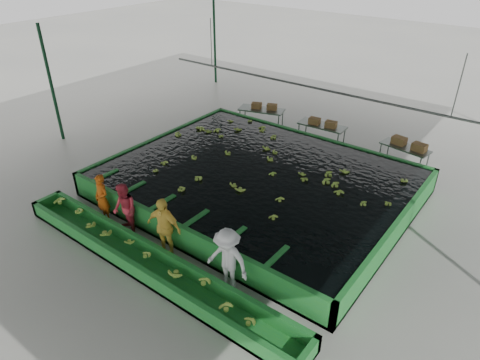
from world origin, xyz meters
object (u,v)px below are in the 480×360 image
Objects in this scene: sorting_trough at (149,263)px; box_stack_right at (408,147)px; worker_d at (227,260)px; packing_table_right at (403,156)px; worker_c at (164,227)px; box_stack_left at (264,109)px; worker_a at (102,198)px; packing_table_mid at (321,135)px; packing_table_left at (261,119)px; box_stack_mid at (322,125)px; worker_b at (125,209)px; flotation_tank at (257,182)px.

sorting_trough is 10.90m from box_stack_right.
packing_table_right is at bearing 77.82° from worker_d.
box_stack_left is (-3.03, 9.35, 0.02)m from worker_c.
packing_table_right is 1.57× the size of box_stack_left.
worker_a is 0.87× the size of packing_table_right.
packing_table_mid is (-0.16, 10.14, 0.21)m from sorting_trough.
sorting_trough is 5.42× the size of worker_d.
box_stack_mid reaches higher than packing_table_left.
box_stack_left is at bearing 95.32° from worker_a.
worker_c is 1.00× the size of packing_table_right.
packing_table_right is 0.44m from box_stack_right.
packing_table_mid is (3.12, 0.08, -0.01)m from packing_table_left.
worker_b reaches higher than box_stack_right.
sorting_trough is 3.12m from worker_a.
worker_a reaches higher than box_stack_left.
flotation_tank is at bearing 59.31° from worker_a.
worker_d reaches higher than worker_b.
packing_table_right is 1.54× the size of box_stack_mid.
packing_table_left reaches higher than packing_table_right.
box_stack_left is (-1.34, 9.35, 0.11)m from worker_b.
worker_b is 1.23× the size of box_stack_right.
packing_table_left is at bearing 115.73° from worker_d.
worker_d is (2.12, -4.30, 0.47)m from flotation_tank.
box_stack_mid is at bearing -176.20° from box_stack_right.
flotation_tank is 4.70m from worker_b.
box_stack_right reaches higher than flotation_tank.
packing_table_mid is 3.69m from box_stack_right.
packing_table_right is (1.27, 9.49, -0.50)m from worker_d.
sorting_trough is 7.32× the size of box_stack_right.
box_stack_mid is at bearing 90.65° from sorting_trough.
worker_a is at bearing -87.99° from packing_table_left.
sorting_trough is 2.36m from worker_d.
worker_d is 9.59m from packing_table_right.
box_stack_mid reaches higher than sorting_trough.
packing_table_mid is 1.49× the size of box_stack_right.
worker_b is at bearing -119.42° from box_stack_right.
box_stack_mid reaches higher than packing_table_mid.
box_stack_right is (0.11, 0.01, 0.43)m from packing_table_right.
worker_c is at bearing 101.86° from sorting_trough.
packing_table_mid is 1.09× the size of packing_table_right.
packing_table_left is at bearing 119.79° from worker_b.
packing_table_mid is at bearing 1.56° from packing_table_left.
worker_d is at bearing 21.04° from worker_b.
box_stack_mid reaches higher than packing_table_right.
packing_table_right is 3.55m from box_stack_mid.
worker_a reaches higher than packing_table_right.
box_stack_left is (-6.59, -0.15, 0.53)m from packing_table_right.
worker_b is 0.91× the size of worker_d.
sorting_trough is at bearing -163.89° from worker_d.
packing_table_right is at bearing 2.48° from packing_table_mid.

